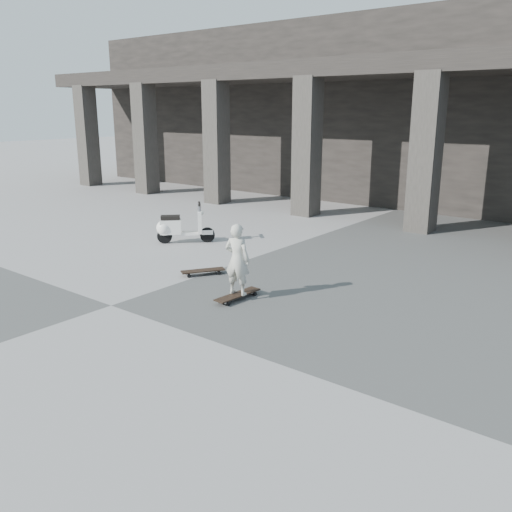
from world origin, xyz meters
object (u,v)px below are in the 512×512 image
Objects in this scene: longboard at (238,295)px; child at (237,259)px; skateboard_spare at (203,271)px; scooter at (176,227)px.

longboard is 0.78× the size of child.
skateboard_spare is 1.68m from child.
child is 4.28m from scooter.
child reaches higher than longboard.
child is 1.13× the size of scooter.
skateboard_spare is 0.77× the size of scooter.
skateboard_spare reaches higher than longboard.
skateboard_spare is (-1.42, 0.64, 0.00)m from longboard.
scooter is at bearing -42.13° from child.
child is at bearing -81.74° from skateboard_spare.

